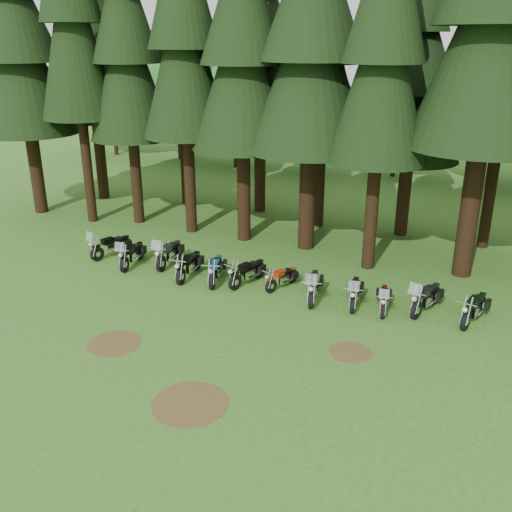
# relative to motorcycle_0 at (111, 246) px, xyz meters

# --- Properties ---
(ground) EXTENTS (120.00, 120.00, 0.00)m
(ground) POSITION_rel_motorcycle_0_xyz_m (7.98, -4.78, -0.49)
(ground) COLOR #2F601D
(ground) RESTS_ON ground
(pine_front_0) EXTENTS (5.49, 5.49, 16.17)m
(pine_front_0) POSITION_rel_motorcycle_0_xyz_m (-8.23, 4.50, 9.19)
(pine_front_0) COLOR black
(pine_front_0) RESTS_ON ground
(pine_front_2) EXTENTS (4.32, 4.32, 16.22)m
(pine_front_2) POSITION_rel_motorcycle_0_xyz_m (-1.80, 5.04, 9.22)
(pine_front_2) COLOR black
(pine_front_2) RESTS_ON ground
(pine_front_3) EXTENTS (4.32, 4.32, 17.57)m
(pine_front_3) POSITION_rel_motorcycle_0_xyz_m (1.69, 4.73, 10.03)
(pine_front_3) COLOR black
(pine_front_3) RESTS_ON ground
(pine_front_4) EXTENTS (4.95, 4.95, 16.33)m
(pine_front_4) POSITION_rel_motorcycle_0_xyz_m (4.77, 4.63, 9.29)
(pine_front_4) COLOR black
(pine_front_4) RESTS_ON ground
(pine_front_5) EXTENTS (5.81, 5.81, 16.72)m
(pine_front_5) POSITION_rel_motorcycle_0_xyz_m (8.05, 4.67, 9.51)
(pine_front_5) COLOR black
(pine_front_5) RESTS_ON ground
(pine_front_6) EXTENTS (4.15, 4.15, 16.75)m
(pine_front_6) POSITION_rel_motorcycle_0_xyz_m (11.41, 3.25, 9.54)
(pine_front_6) COLOR black
(pine_front_6) RESTS_ON ground
(pine_back_0) EXTENTS (5.00, 5.00, 17.21)m
(pine_back_0) POSITION_rel_motorcycle_0_xyz_m (-6.70, 8.47, 9.81)
(pine_back_0) COLOR black
(pine_back_0) RESTS_ON ground
(pine_back_1) EXTENTS (4.52, 4.52, 16.22)m
(pine_back_1) POSITION_rel_motorcycle_0_xyz_m (-1.28, 9.57, 9.22)
(pine_back_1) COLOR black
(pine_back_1) RESTS_ON ground
(pine_back_2) EXTENTS (4.85, 4.85, 16.30)m
(pine_back_2) POSITION_rel_motorcycle_0_xyz_m (3.60, 9.63, 9.27)
(pine_back_2) COLOR black
(pine_back_2) RESTS_ON ground
(pine_back_3) EXTENTS (4.35, 4.35, 16.20)m
(pine_back_3) POSITION_rel_motorcycle_0_xyz_m (7.61, 8.17, 9.20)
(pine_back_3) COLOR black
(pine_back_3) RESTS_ON ground
(pine_back_4) EXTENTS (4.94, 4.94, 13.78)m
(pine_back_4) POSITION_rel_motorcycle_0_xyz_m (12.01, 8.47, 7.76)
(pine_back_4) COLOR black
(pine_back_4) RESTS_ON ground
(decid_0) EXTENTS (8.00, 7.78, 10.00)m
(decid_0) POSITION_rel_motorcycle_0_xyz_m (-14.12, 20.49, 5.41)
(decid_0) COLOR black
(decid_0) RESTS_ON ground
(decid_1) EXTENTS (7.91, 7.69, 9.88)m
(decid_1) POSITION_rel_motorcycle_0_xyz_m (-8.01, 20.99, 5.34)
(decid_1) COLOR black
(decid_1) RESTS_ON ground
(decid_2) EXTENTS (6.72, 6.53, 8.40)m
(decid_2) POSITION_rel_motorcycle_0_xyz_m (-2.46, 20.00, 4.46)
(decid_2) COLOR black
(decid_2) RESTS_ON ground
(decid_3) EXTENTS (6.12, 5.95, 7.65)m
(decid_3) POSITION_rel_motorcycle_0_xyz_m (3.26, 20.35, 4.02)
(decid_3) COLOR black
(decid_3) RESTS_ON ground
(decid_4) EXTENTS (5.93, 5.76, 7.41)m
(decid_4) POSITION_rel_motorcycle_0_xyz_m (9.56, 21.55, 3.88)
(decid_4) COLOR black
(decid_4) RESTS_ON ground
(decid_5) EXTENTS (8.45, 8.21, 10.56)m
(decid_5) POSITION_rel_motorcycle_0_xyz_m (16.27, 20.94, 5.74)
(decid_5) COLOR black
(decid_5) RESTS_ON ground
(dirt_patch_0) EXTENTS (1.80, 1.80, 0.01)m
(dirt_patch_0) POSITION_rel_motorcycle_0_xyz_m (4.98, -6.78, -0.49)
(dirt_patch_0) COLOR #4C3D1E
(dirt_patch_0) RESTS_ON ground
(dirt_patch_1) EXTENTS (1.40, 1.40, 0.01)m
(dirt_patch_1) POSITION_rel_motorcycle_0_xyz_m (12.48, -4.28, -0.49)
(dirt_patch_1) COLOR #4C3D1E
(dirt_patch_1) RESTS_ON ground
(dirt_patch_2) EXTENTS (2.20, 2.20, 0.01)m
(dirt_patch_2) POSITION_rel_motorcycle_0_xyz_m (8.98, -8.78, -0.49)
(dirt_patch_2) COLOR #4C3D1E
(dirt_patch_2) RESTS_ON ground
(motorcycle_0) EXTENTS (1.00, 2.31, 1.48)m
(motorcycle_0) POSITION_rel_motorcycle_0_xyz_m (0.00, 0.00, 0.00)
(motorcycle_0) COLOR black
(motorcycle_0) RESTS_ON ground
(motorcycle_1) EXTENTS (0.68, 2.37, 1.49)m
(motorcycle_1) POSITION_rel_motorcycle_0_xyz_m (1.55, -0.60, 0.00)
(motorcycle_1) COLOR black
(motorcycle_1) RESTS_ON ground
(motorcycle_2) EXTENTS (0.57, 2.48, 1.56)m
(motorcycle_2) POSITION_rel_motorcycle_0_xyz_m (3.05, 0.12, 0.03)
(motorcycle_2) COLOR black
(motorcycle_2) RESTS_ON ground
(motorcycle_3) EXTENTS (0.43, 2.41, 0.98)m
(motorcycle_3) POSITION_rel_motorcycle_0_xyz_m (4.55, -0.78, 0.01)
(motorcycle_3) COLOR black
(motorcycle_3) RESTS_ON ground
(motorcycle_4) EXTENTS (0.79, 2.31, 0.96)m
(motorcycle_4) POSITION_rel_motorcycle_0_xyz_m (5.81, -0.74, -0.00)
(motorcycle_4) COLOR black
(motorcycle_4) RESTS_ON ground
(motorcycle_5) EXTENTS (0.76, 2.25, 0.94)m
(motorcycle_5) POSITION_rel_motorcycle_0_xyz_m (7.15, -0.46, -0.02)
(motorcycle_5) COLOR black
(motorcycle_5) RESTS_ON ground
(motorcycle_6) EXTENTS (0.79, 1.89, 0.80)m
(motorcycle_6) POSITION_rel_motorcycle_0_xyz_m (8.63, -0.30, -0.09)
(motorcycle_6) COLOR black
(motorcycle_6) RESTS_ON ground
(motorcycle_7) EXTENTS (0.82, 2.44, 1.54)m
(motorcycle_7) POSITION_rel_motorcycle_0_xyz_m (10.12, -0.86, 0.02)
(motorcycle_7) COLOR black
(motorcycle_7) RESTS_ON ground
(motorcycle_8) EXTENTS (0.64, 2.26, 1.42)m
(motorcycle_8) POSITION_rel_motorcycle_0_xyz_m (11.72, -0.71, -0.02)
(motorcycle_8) COLOR black
(motorcycle_8) RESTS_ON ground
(motorcycle_9) EXTENTS (0.57, 2.04, 1.28)m
(motorcycle_9) POSITION_rel_motorcycle_0_xyz_m (12.86, -0.79, -0.07)
(motorcycle_9) COLOR black
(motorcycle_9) RESTS_ON ground
(motorcycle_10) EXTENTS (0.97, 2.39, 1.52)m
(motorcycle_10) POSITION_rel_motorcycle_0_xyz_m (14.34, -0.27, 0.01)
(motorcycle_10) COLOR black
(motorcycle_10) RESTS_ON ground
(motorcycle_11) EXTENTS (0.77, 2.30, 0.96)m
(motorcycle_11) POSITION_rel_motorcycle_0_xyz_m (16.05, -0.46, -0.01)
(motorcycle_11) COLOR black
(motorcycle_11) RESTS_ON ground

